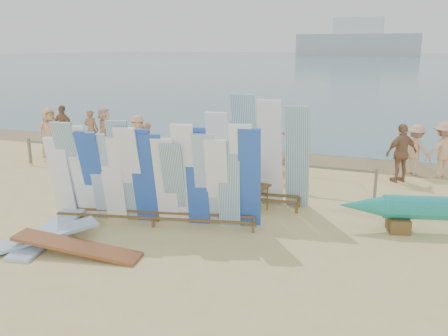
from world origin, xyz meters
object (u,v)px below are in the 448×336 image
at_px(vendor_table, 252,197).
at_px(beachgoer_7, 276,139).
at_px(beachgoer_6, 274,147).
at_px(beachgoer_10, 401,153).
at_px(flat_board_b, 34,246).
at_px(beachgoer_2, 148,145).
at_px(beachgoer_5, 268,133).
at_px(side_surfboard_rack, 258,156).
at_px(beachgoer_4, 235,142).
at_px(beachgoer_8, 272,151).
at_px(beachgoer_extra_0, 443,150).
at_px(beachgoer_1, 91,130).
at_px(beachgoer_3, 138,137).
at_px(main_surfboard_rack, 154,178).
at_px(beachgoer_11, 105,129).
at_px(beachgoer_9, 415,150).
at_px(beach_chair_left, 174,165).
at_px(flat_board_c, 77,255).
at_px(beachgoer_0, 50,132).
at_px(stroller, 245,167).
at_px(beach_chair_right, 250,172).
at_px(flat_board_a, 51,236).
at_px(beachgoer_extra_1, 63,126).

bearing_deg(vendor_table, beachgoer_7, 106.91).
distance_m(beachgoer_6, beachgoer_10, 4.03).
xyz_separation_m(flat_board_b, beachgoer_2, (-1.10, 6.84, 0.79)).
bearing_deg(beachgoer_6, beachgoer_5, -131.27).
xyz_separation_m(side_surfboard_rack, beachgoer_4, (-1.98, 3.79, -0.48)).
height_order(side_surfboard_rack, beachgoer_8, side_surfboard_rack).
relative_size(beachgoer_extra_0, beachgoer_1, 1.13).
relative_size(beachgoer_3, beachgoer_7, 0.97).
xyz_separation_m(main_surfboard_rack, beachgoer_11, (-5.99, 6.71, -0.29)).
height_order(beachgoer_4, beachgoer_10, beachgoer_10).
bearing_deg(beachgoer_5, beachgoer_1, 41.96).
distance_m(vendor_table, beachgoer_10, 5.51).
distance_m(beachgoer_7, beachgoer_11, 7.09).
distance_m(beachgoer_1, beachgoer_9, 12.35).
bearing_deg(beach_chair_left, beachgoer_1, 177.45).
bearing_deg(flat_board_c, beachgoer_1, 26.54).
relative_size(flat_board_c, beachgoer_2, 1.72).
height_order(beachgoer_extra_0, beachgoer_0, beachgoer_0).
bearing_deg(beachgoer_11, stroller, -146.20).
height_order(side_surfboard_rack, flat_board_b, side_surfboard_rack).
distance_m(beachgoer_4, beachgoer_2, 3.05).
bearing_deg(beachgoer_11, main_surfboard_rack, -176.05).
xyz_separation_m(main_surfboard_rack, beach_chair_right, (0.91, 4.59, -0.91)).
height_order(side_surfboard_rack, beachgoer_2, side_surfboard_rack).
relative_size(beachgoer_9, beachgoer_0, 0.90).
distance_m(beachgoer_extra_0, beachgoer_0, 14.00).
distance_m(beach_chair_left, beachgoer_6, 3.42).
xyz_separation_m(stroller, beachgoer_6, (0.58, 1.33, 0.45)).
height_order(flat_board_a, beachgoer_extra_1, beachgoer_extra_1).
xyz_separation_m(beach_chair_left, beachgoer_3, (-2.20, 1.41, 0.59)).
xyz_separation_m(beach_chair_right, beachgoer_0, (-8.16, 0.35, 0.70)).
bearing_deg(beachgoer_2, beach_chair_right, -102.59).
bearing_deg(flat_board_a, beachgoer_3, 94.15).
height_order(beachgoer_11, beachgoer_9, beachgoer_11).
xyz_separation_m(flat_board_c, beachgoer_7, (1.77, 9.16, 0.84)).
bearing_deg(stroller, beachgoer_1, -178.19).
xyz_separation_m(main_surfboard_rack, beachgoer_5, (0.49, 8.05, -0.28)).
bearing_deg(beachgoer_10, beachgoer_1, -40.88).
xyz_separation_m(beach_chair_left, beachgoer_8, (3.25, 0.44, 0.67)).
relative_size(flat_board_a, beachgoer_10, 1.47).
bearing_deg(beachgoer_2, beachgoer_11, 48.60).
relative_size(main_surfboard_rack, vendor_table, 4.52).
relative_size(beachgoer_3, beachgoer_5, 0.95).
bearing_deg(side_surfboard_rack, beach_chair_left, 142.22).
bearing_deg(flat_board_c, beachgoer_extra_0, -46.46).
relative_size(stroller, beachgoer_10, 0.54).
bearing_deg(beachgoer_0, beachgoer_extra_0, -54.72).
height_order(beachgoer_extra_1, beachgoer_0, beachgoer_0).
height_order(main_surfboard_rack, side_surfboard_rack, side_surfboard_rack).
bearing_deg(beachgoer_4, beachgoer_11, 16.90).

